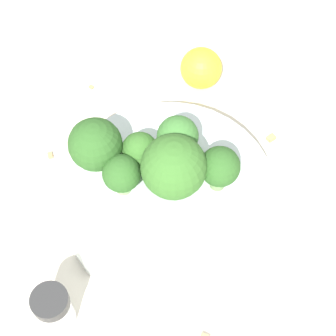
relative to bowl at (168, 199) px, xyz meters
name	(u,v)px	position (x,y,z in m)	size (l,w,h in m)	color
ground_plane	(168,209)	(0.00, 0.00, -0.02)	(3.00, 3.00, 0.00)	beige
bowl	(168,199)	(0.00, 0.00, 0.00)	(0.21, 0.21, 0.04)	silver
broccoli_floret_0	(220,168)	(0.02, -0.04, 0.05)	(0.04, 0.04, 0.05)	#7A9E5B
broccoli_floret_1	(173,169)	(0.00, -0.01, 0.06)	(0.06, 0.06, 0.07)	#7A9E5B
broccoli_floret_2	(140,152)	(0.01, 0.03, 0.05)	(0.03, 0.03, 0.04)	#8EB770
broccoli_floret_3	(122,174)	(-0.02, 0.04, 0.05)	(0.04, 0.04, 0.05)	#8EB770
broccoli_floret_4	(178,138)	(0.03, 0.01, 0.06)	(0.04, 0.04, 0.06)	#8EB770
broccoli_floret_5	(95,145)	(-0.01, 0.07, 0.06)	(0.05, 0.05, 0.06)	#8EB770
pepper_shaker	(54,309)	(-0.14, 0.04, 0.01)	(0.03, 0.03, 0.06)	silver
lemon_wedge	(201,68)	(0.17, 0.04, 0.00)	(0.05, 0.05, 0.05)	yellow
almond_crumb_0	(91,86)	(0.10, 0.15, -0.02)	(0.01, 0.00, 0.01)	tan
almond_crumb_2	(272,137)	(0.13, -0.06, -0.02)	(0.01, 0.01, 0.01)	tan
almond_crumb_3	(50,154)	(0.00, 0.14, -0.02)	(0.01, 0.00, 0.01)	tan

